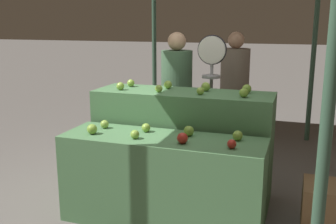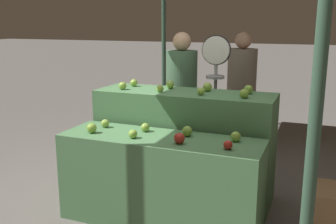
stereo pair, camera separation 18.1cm
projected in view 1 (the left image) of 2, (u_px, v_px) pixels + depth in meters
ground_plane at (162, 221)px, 3.47m from camera, size 60.00×60.00×0.00m
display_counter_front at (162, 180)px, 3.38m from camera, size 1.73×0.55×0.78m
display_counter_back at (182, 144)px, 3.91m from camera, size 1.73×0.55×1.07m
apple_front_0 at (92, 129)px, 3.39m from camera, size 0.09×0.09×0.09m
apple_front_1 at (135, 134)px, 3.25m from camera, size 0.07×0.07×0.07m
apple_front_2 at (182, 138)px, 3.12m from camera, size 0.09×0.09×0.09m
apple_front_3 at (232, 144)px, 3.00m from camera, size 0.07×0.07×0.07m
apple_front_4 at (105, 124)px, 3.57m from camera, size 0.08×0.08×0.08m
apple_front_5 at (146, 128)px, 3.45m from camera, size 0.08×0.08×0.08m
apple_front_6 at (189, 131)px, 3.33m from camera, size 0.09×0.09×0.09m
apple_front_7 at (238, 136)px, 3.20m from camera, size 0.08×0.08×0.08m
apple_back_0 at (120, 86)px, 3.86m from camera, size 0.08×0.08×0.08m
apple_back_1 at (159, 89)px, 3.73m from camera, size 0.07×0.07×0.07m
apple_back_2 at (200, 91)px, 3.61m from camera, size 0.07×0.07×0.07m
apple_back_3 at (244, 93)px, 3.48m from camera, size 0.08×0.08×0.08m
apple_back_4 at (131, 83)px, 4.07m from camera, size 0.08×0.08×0.08m
apple_back_5 at (168, 85)px, 3.94m from camera, size 0.08×0.08×0.08m
apple_back_6 at (206, 87)px, 3.80m from camera, size 0.09×0.09×0.09m
apple_back_7 at (247, 89)px, 3.69m from camera, size 0.09×0.09×0.09m
produce_scale at (211, 73)px, 4.30m from camera, size 0.32×0.20×1.59m
person_vendor_at_scale at (177, 91)px, 4.65m from camera, size 0.47×0.47×1.61m
person_customer_left at (234, 85)px, 5.11m from camera, size 0.38×0.38×1.60m
wooden_crate_side at (328, 208)px, 3.27m from camera, size 0.42×0.42×0.42m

